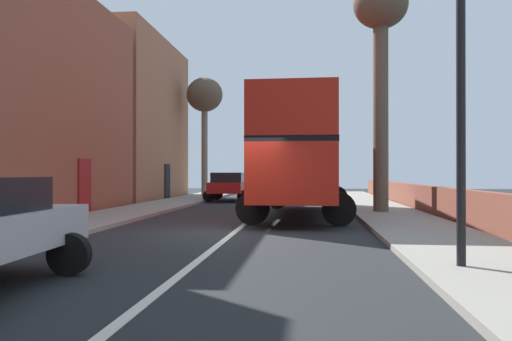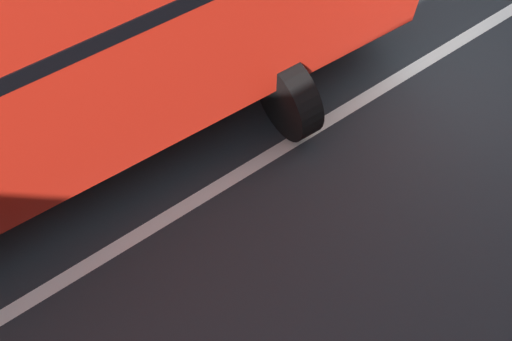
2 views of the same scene
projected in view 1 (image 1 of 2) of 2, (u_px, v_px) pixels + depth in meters
ground_plane at (232, 234)px, 13.91m from camera, size 84.00×84.00×0.00m
road_centre_line at (232, 234)px, 13.91m from camera, size 0.16×54.00×0.01m
sidewalk_left at (48, 230)px, 14.39m from camera, size 2.60×60.00×0.12m
sidewalk_right at (429, 234)px, 13.43m from camera, size 2.60×60.00×0.12m
boundary_wall_right at (494, 215)px, 13.29m from camera, size 0.36×54.00×1.09m
double_decker_bus at (302, 151)px, 20.01m from camera, size 3.87×11.54×4.06m
parked_car_red_left_2 at (229, 185)px, 30.53m from camera, size 2.51×4.38×1.59m
street_tree_left_2 at (205, 99)px, 35.54m from camera, size 2.35×2.35×7.68m
street_tree_right_3 at (381, 30)px, 20.57m from camera, size 2.06×2.06×8.73m
lamppost_right at (461, 28)px, 8.44m from camera, size 0.32×0.32×6.31m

